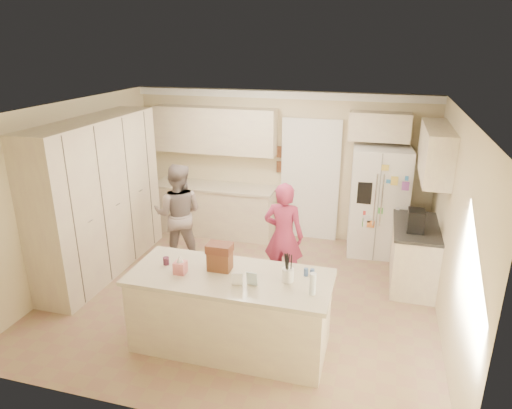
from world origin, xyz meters
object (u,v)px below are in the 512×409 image
(coffee_maker, at_px, (416,220))
(teen_girl, at_px, (284,236))
(utensil_crock, at_px, (288,275))
(teen_boy, at_px, (178,214))
(refrigerator, at_px, (378,202))
(island_base, at_px, (231,313))
(dollhouse_body, at_px, (220,261))
(tissue_box, at_px, (180,267))

(coffee_maker, height_order, teen_girl, teen_girl)
(utensil_crock, height_order, teen_boy, teen_boy)
(refrigerator, bearing_deg, island_base, -121.50)
(teen_boy, bearing_deg, refrigerator, -170.59)
(utensil_crock, height_order, dollhouse_body, dollhouse_body)
(refrigerator, height_order, coffee_maker, refrigerator)
(dollhouse_body, bearing_deg, island_base, -33.69)
(island_base, distance_m, teen_girl, 1.59)
(dollhouse_body, relative_size, teen_boy, 0.16)
(teen_girl, bearing_deg, tissue_box, 64.35)
(island_base, bearing_deg, tissue_box, -169.70)
(coffee_maker, bearing_deg, utensil_crock, -127.12)
(tissue_box, xyz_separation_m, teen_girl, (0.83, 1.62, -0.21))
(island_base, height_order, utensil_crock, utensil_crock)
(teen_boy, bearing_deg, utensil_crock, 127.86)
(coffee_maker, relative_size, teen_girl, 0.19)
(refrigerator, height_order, teen_boy, refrigerator)
(island_base, height_order, teen_boy, teen_boy)
(refrigerator, height_order, dollhouse_body, refrigerator)
(tissue_box, distance_m, teen_girl, 1.84)
(tissue_box, relative_size, teen_boy, 0.09)
(tissue_box, distance_m, teen_boy, 2.19)
(dollhouse_body, height_order, teen_boy, teen_boy)
(coffee_maker, xyz_separation_m, tissue_box, (-2.60, -2.00, -0.07))
(refrigerator, xyz_separation_m, tissue_box, (-2.09, -3.14, 0.10))
(island_base, xyz_separation_m, teen_girl, (0.28, 1.52, 0.35))
(refrigerator, bearing_deg, tissue_box, -128.29)
(tissue_box, bearing_deg, utensil_crock, 7.13)
(dollhouse_body, distance_m, teen_girl, 1.51)
(refrigerator, distance_m, teen_boy, 3.25)
(refrigerator, bearing_deg, teen_boy, -163.53)
(island_base, distance_m, teen_boy, 2.42)
(refrigerator, relative_size, dollhouse_body, 6.92)
(utensil_crock, xyz_separation_m, teen_girl, (-0.37, 1.47, -0.21))
(refrigerator, bearing_deg, utensil_crock, -111.21)
(island_base, relative_size, tissue_box, 15.71)
(teen_boy, distance_m, teen_girl, 1.81)
(island_base, bearing_deg, teen_girl, 79.42)
(island_base, distance_m, tissue_box, 0.79)
(refrigerator, relative_size, coffee_maker, 6.00)
(refrigerator, bearing_deg, dollhouse_body, -124.53)
(tissue_box, xyz_separation_m, dollhouse_body, (0.40, 0.20, 0.04))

